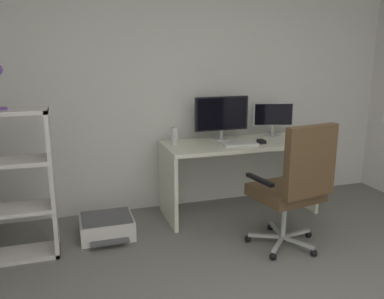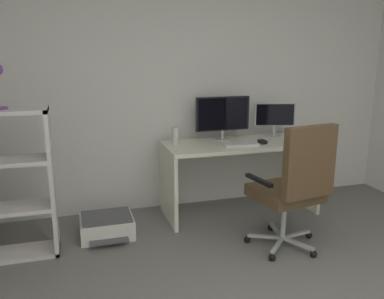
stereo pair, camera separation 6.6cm
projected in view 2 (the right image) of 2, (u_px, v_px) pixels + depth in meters
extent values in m
cube|color=silver|center=(180.00, 77.00, 4.21)|extent=(4.83, 0.10, 2.76)
cube|color=white|center=(240.00, 144.00, 4.09)|extent=(1.54, 0.65, 0.04)
cube|color=white|center=(168.00, 186.00, 3.97)|extent=(0.04, 0.62, 0.71)
cube|color=white|center=(304.00, 173.00, 4.39)|extent=(0.04, 0.62, 0.71)
cylinder|color=#B2B5B7|center=(222.00, 139.00, 4.19)|extent=(0.18, 0.18, 0.01)
cylinder|color=#B2B5B7|center=(222.00, 134.00, 4.18)|extent=(0.03, 0.03, 0.10)
cube|color=black|center=(223.00, 114.00, 4.13)|extent=(0.57, 0.04, 0.35)
cube|color=black|center=(223.00, 114.00, 4.11)|extent=(0.53, 0.01, 0.32)
cylinder|color=#B2B5B7|center=(274.00, 136.00, 4.36)|extent=(0.18, 0.18, 0.01)
cylinder|color=#B2B5B7|center=(274.00, 130.00, 4.34)|extent=(0.03, 0.03, 0.12)
cube|color=#B7BABC|center=(275.00, 114.00, 4.30)|extent=(0.43, 0.14, 0.24)
cube|color=black|center=(275.00, 115.00, 4.28)|extent=(0.39, 0.10, 0.22)
cube|color=silver|center=(241.00, 145.00, 3.94)|extent=(0.35, 0.15, 0.02)
cube|color=black|center=(262.00, 142.00, 4.03)|extent=(0.06, 0.10, 0.03)
cylinder|color=silver|center=(175.00, 136.00, 3.99)|extent=(0.07, 0.07, 0.17)
cube|color=#B7BABC|center=(296.00, 234.00, 3.57)|extent=(0.30, 0.08, 0.02)
sphere|color=black|center=(309.00, 235.00, 3.65)|extent=(0.06, 0.06, 0.06)
cube|color=#B7BABC|center=(276.00, 230.00, 3.65)|extent=(0.07, 0.30, 0.02)
sphere|color=black|center=(271.00, 228.00, 3.81)|extent=(0.06, 0.06, 0.06)
cube|color=#B7BABC|center=(265.00, 236.00, 3.53)|extent=(0.28, 0.16, 0.02)
sphere|color=black|center=(247.00, 239.00, 3.57)|extent=(0.06, 0.06, 0.06)
cube|color=#B7BABC|center=(278.00, 245.00, 3.38)|extent=(0.23, 0.24, 0.02)
sphere|color=black|center=(272.00, 257.00, 3.26)|extent=(0.06, 0.06, 0.06)
cube|color=#B7BABC|center=(298.00, 243.00, 3.40)|extent=(0.17, 0.28, 0.02)
sphere|color=black|center=(313.00, 254.00, 3.31)|extent=(0.06, 0.06, 0.06)
cylinder|color=#B7BABC|center=(284.00, 218.00, 3.46)|extent=(0.04, 0.04, 0.36)
cube|color=brown|center=(285.00, 193.00, 3.41)|extent=(0.58, 0.55, 0.10)
cube|color=brown|center=(310.00, 162.00, 3.10)|extent=(0.47, 0.15, 0.57)
cube|color=black|center=(259.00, 180.00, 3.26)|extent=(0.10, 0.33, 0.03)
cube|color=black|center=(311.00, 171.00, 3.49)|extent=(0.10, 0.33, 0.03)
cube|color=silver|center=(52.00, 182.00, 3.30)|extent=(0.03, 0.30, 1.22)
cube|color=silver|center=(3.00, 255.00, 3.32)|extent=(0.89, 0.30, 0.03)
cylinder|color=#733E9F|center=(0.00, 108.00, 3.06)|extent=(0.11, 0.11, 0.02)
cube|color=silver|center=(107.00, 227.00, 3.68)|extent=(0.47, 0.37, 0.17)
cube|color=#4C4C51|center=(106.00, 217.00, 3.66)|extent=(0.43, 0.34, 0.02)
cube|color=#4C4C51|center=(109.00, 241.00, 3.48)|extent=(0.33, 0.10, 0.01)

